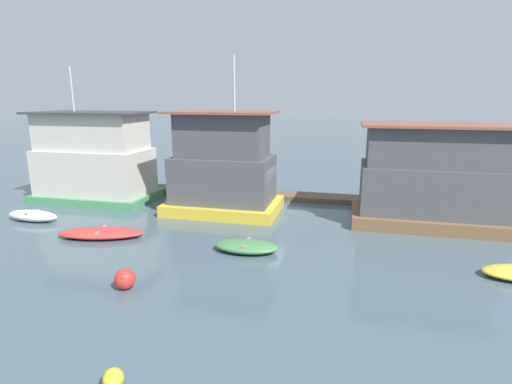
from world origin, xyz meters
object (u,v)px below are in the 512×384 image
houseboat_yellow (223,168)px  buoy_red (125,279)px  mooring_post_near_left (175,183)px  houseboat_brown (430,178)px  dinghy_green (246,246)px  houseboat_green (94,159)px  buoy_yellow (113,378)px  dinghy_white (33,216)px  dinghy_red (101,233)px  mooring_post_centre (117,178)px

houseboat_yellow → buoy_red: size_ratio=11.95×
mooring_post_near_left → buoy_red: (3.70, -12.03, -0.50)m
houseboat_brown → mooring_post_near_left: bearing=171.2°
dinghy_green → mooring_post_near_left: size_ratio=1.58×
houseboat_green → buoy_red: houseboat_green is taller
buoy_yellow → houseboat_brown: bearing=58.3°
dinghy_white → dinghy_red: 5.02m
mooring_post_near_left → mooring_post_centre: mooring_post_centre is taller
mooring_post_near_left → buoy_yellow: mooring_post_near_left is taller
houseboat_yellow → buoy_red: bearing=-92.2°
houseboat_green → dinghy_white: 5.12m
mooring_post_near_left → mooring_post_centre: (-4.11, 0.00, 0.15)m
houseboat_brown → mooring_post_near_left: (-14.57, 2.24, -1.44)m
houseboat_green → houseboat_yellow: 8.36m
dinghy_green → buoy_red: 5.09m
mooring_post_centre → buoy_yellow: mooring_post_centre is taller
mooring_post_centre → buoy_yellow: 19.11m
dinghy_white → dinghy_green: dinghy_white is taller
houseboat_green → dinghy_green: size_ratio=2.96×
buoy_yellow → mooring_post_centre: bearing=121.7°
houseboat_brown → dinghy_white: (-19.45, -4.26, -2.01)m
houseboat_yellow → houseboat_brown: size_ratio=1.13×
houseboat_brown → dinghy_white: 20.01m
houseboat_yellow → houseboat_green: bearing=175.7°
mooring_post_centre → houseboat_yellow: bearing=-17.4°
houseboat_brown → houseboat_yellow: bearing=-178.3°
houseboat_yellow → dinghy_red: (-4.10, -5.28, -2.22)m
houseboat_green → houseboat_brown: 18.85m
dinghy_red → buoy_red: 5.62m
houseboat_yellow → mooring_post_near_left: bearing=147.8°
dinghy_green → dinghy_red: bearing=178.9°
dinghy_white → dinghy_red: bearing=-15.4°
buoy_yellow → houseboat_yellow: bearing=97.8°
dinghy_red → mooring_post_near_left: mooring_post_near_left is taller
mooring_post_near_left → dinghy_green: bearing=-49.7°
dinghy_white → dinghy_green: 11.74m
dinghy_white → dinghy_red: (4.84, -1.34, -0.08)m
buoy_red → dinghy_red: bearing=131.7°
houseboat_green → dinghy_red: (4.23, -5.91, -2.30)m
dinghy_white → mooring_post_near_left: bearing=53.1°
houseboat_green → dinghy_red: size_ratio=1.94×
houseboat_green → dinghy_white: size_ratio=2.74×
houseboat_yellow → buoy_yellow: (1.87, -13.68, -2.19)m
dinghy_red → buoy_yellow: size_ratio=8.88×
buoy_red → dinghy_green: bearing=52.9°
houseboat_brown → dinghy_green: houseboat_brown is taller
houseboat_yellow → mooring_post_centre: 8.68m
houseboat_green → buoy_red: size_ratio=11.47×
buoy_red → mooring_post_centre: bearing=123.0°
houseboat_green → buoy_yellow: size_ratio=17.26×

